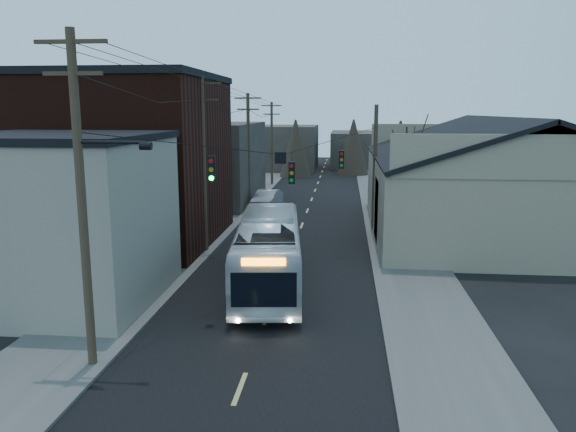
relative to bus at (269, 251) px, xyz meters
name	(u,v)px	position (x,y,z in m)	size (l,w,h in m)	color
ground	(226,426)	(0.49, -12.02, -1.66)	(160.00, 160.00, 0.00)	black
road_surface	(306,215)	(0.49, 17.98, -1.65)	(9.00, 110.00, 0.02)	black
sidewalk_left	(224,213)	(-6.01, 17.98, -1.60)	(4.00, 110.00, 0.12)	#474744
sidewalk_right	(389,216)	(6.99, 17.98, -1.60)	(4.00, 110.00, 0.12)	#474744
building_clapboard	(60,222)	(-8.51, -3.02, 1.84)	(8.00, 8.00, 7.00)	gray
building_brick	(132,162)	(-9.51, 7.98, 3.34)	(10.00, 12.00, 10.00)	black
building_left_far	(205,163)	(-9.01, 23.98, 1.84)	(9.00, 14.00, 7.00)	#312C27
warehouse	(495,193)	(13.49, 12.98, 1.04)	(16.16, 20.60, 7.73)	gray
building_far_left	(280,147)	(-5.51, 52.98, 1.34)	(10.00, 12.00, 6.00)	#312C27
building_far_right	(373,149)	(7.49, 57.98, 0.84)	(12.00, 14.00, 5.00)	#312C27
bare_tree	(404,189)	(6.99, 7.98, 1.94)	(0.40, 0.40, 7.20)	black
utility_lines	(254,158)	(-2.62, 12.12, 3.30)	(11.24, 45.28, 10.50)	#382B1E
bus	(269,251)	(0.00, 0.00, 0.00)	(2.78, 11.89, 3.31)	silver
parked_car	(267,200)	(-2.95, 20.52, -0.87)	(1.67, 4.78, 1.58)	#979A9E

